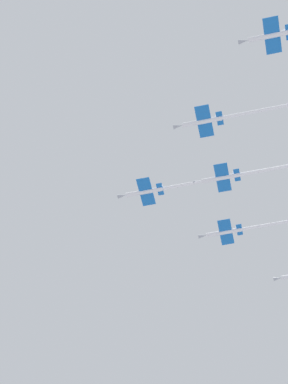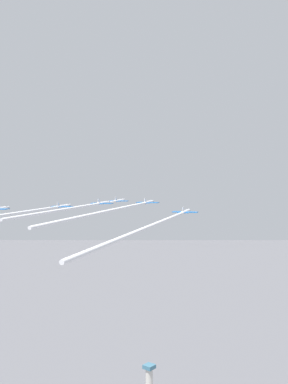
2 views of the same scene
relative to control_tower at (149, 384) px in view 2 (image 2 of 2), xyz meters
The scene contains 6 objects.
control_tower is the anchor object (origin of this frame).
jet_lead 173.19m from the control_tower, 29.92° to the left, with size 74.95×33.87×2.23m.
jet_port_inner 187.45m from the control_tower, 22.78° to the left, with size 83.98×37.75×2.23m.
jet_starboard_inner 189.42m from the control_tower, 35.25° to the left, with size 79.61×35.87×2.23m.
jet_port_outer 182.16m from the control_tower, 29.35° to the left, with size 63.53×28.96×2.23m.
jet_center_rear 205.66m from the control_tower, 39.28° to the left, with size 83.43×37.52×2.23m.
Camera 2 is at (141.96, 116.70, 140.45)m, focal length 43.88 mm.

